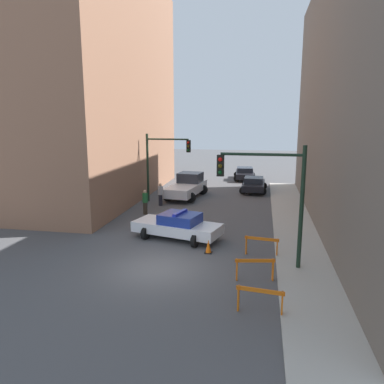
{
  "coord_description": "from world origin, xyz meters",
  "views": [
    {
      "loc": [
        4.24,
        -14.64,
        6.44
      ],
      "look_at": [
        0.31,
        6.07,
        2.2
      ],
      "focal_mm": 35.0,
      "sensor_mm": 36.0,
      "label": 1
    }
  ],
  "objects_px": {
    "traffic_light_far": "(161,158)",
    "parked_car_near": "(254,184)",
    "barrier_mid": "(255,266)",
    "barrier_back": "(262,243)",
    "barrier_front": "(260,297)",
    "pedestrian_corner": "(160,194)",
    "parked_car_mid": "(245,173)",
    "traffic_cone": "(208,247)",
    "traffic_light_near": "(274,188)",
    "police_car": "(178,226)",
    "pedestrian_crossing": "(145,202)",
    "white_truck": "(187,186)"
  },
  "relations": [
    {
      "from": "white_truck",
      "to": "barrier_front",
      "type": "distance_m",
      "value": 18.72
    },
    {
      "from": "traffic_light_near",
      "to": "police_car",
      "type": "height_order",
      "value": "traffic_light_near"
    },
    {
      "from": "barrier_mid",
      "to": "barrier_back",
      "type": "distance_m",
      "value": 2.81
    },
    {
      "from": "parked_car_mid",
      "to": "pedestrian_crossing",
      "type": "height_order",
      "value": "pedestrian_crossing"
    },
    {
      "from": "police_car",
      "to": "parked_car_mid",
      "type": "relative_size",
      "value": 1.14
    },
    {
      "from": "white_truck",
      "to": "traffic_cone",
      "type": "relative_size",
      "value": 8.54
    },
    {
      "from": "traffic_cone",
      "to": "traffic_light_near",
      "type": "bearing_deg",
      "value": -24.36
    },
    {
      "from": "parked_car_near",
      "to": "barrier_mid",
      "type": "distance_m",
      "value": 18.36
    },
    {
      "from": "barrier_mid",
      "to": "barrier_front",
      "type": "bearing_deg",
      "value": -85.07
    },
    {
      "from": "pedestrian_corner",
      "to": "barrier_mid",
      "type": "distance_m",
      "value": 13.81
    },
    {
      "from": "traffic_light_near",
      "to": "white_truck",
      "type": "xyz_separation_m",
      "value": [
        -6.45,
        13.71,
        -2.62
      ]
    },
    {
      "from": "parked_car_mid",
      "to": "traffic_cone",
      "type": "height_order",
      "value": "parked_car_mid"
    },
    {
      "from": "traffic_light_near",
      "to": "barrier_mid",
      "type": "relative_size",
      "value": 3.29
    },
    {
      "from": "parked_car_mid",
      "to": "barrier_mid",
      "type": "relative_size",
      "value": 2.79
    },
    {
      "from": "barrier_back",
      "to": "pedestrian_corner",
      "type": "bearing_deg",
      "value": 129.42
    },
    {
      "from": "traffic_light_near",
      "to": "barrier_back",
      "type": "height_order",
      "value": "traffic_light_near"
    },
    {
      "from": "traffic_cone",
      "to": "pedestrian_crossing",
      "type": "bearing_deg",
      "value": 128.94
    },
    {
      "from": "pedestrian_crossing",
      "to": "barrier_mid",
      "type": "xyz_separation_m",
      "value": [
        7.49,
        -9.17,
        -0.24
      ]
    },
    {
      "from": "barrier_mid",
      "to": "traffic_cone",
      "type": "bearing_deg",
      "value": 129.99
    },
    {
      "from": "parked_car_mid",
      "to": "barrier_front",
      "type": "bearing_deg",
      "value": -90.24
    },
    {
      "from": "pedestrian_corner",
      "to": "parked_car_mid",
      "type": "bearing_deg",
      "value": 149.14
    },
    {
      "from": "traffic_light_near",
      "to": "police_car",
      "type": "xyz_separation_m",
      "value": [
        -4.83,
        3.16,
        -2.81
      ]
    },
    {
      "from": "traffic_light_far",
      "to": "barrier_mid",
      "type": "bearing_deg",
      "value": -60.5
    },
    {
      "from": "parked_car_near",
      "to": "barrier_front",
      "type": "relative_size",
      "value": 2.72
    },
    {
      "from": "pedestrian_corner",
      "to": "parked_car_near",
      "type": "bearing_deg",
      "value": 127.06
    },
    {
      "from": "parked_car_near",
      "to": "white_truck",
      "type": "bearing_deg",
      "value": -146.99
    },
    {
      "from": "parked_car_mid",
      "to": "barrier_back",
      "type": "height_order",
      "value": "parked_car_mid"
    },
    {
      "from": "traffic_light_near",
      "to": "barrier_back",
      "type": "xyz_separation_m",
      "value": [
        -0.39,
        1.41,
        -2.91
      ]
    },
    {
      "from": "pedestrian_crossing",
      "to": "pedestrian_corner",
      "type": "relative_size",
      "value": 1.0
    },
    {
      "from": "traffic_light_far",
      "to": "parked_car_mid",
      "type": "xyz_separation_m",
      "value": [
        5.77,
        11.59,
        -2.72
      ]
    },
    {
      "from": "traffic_light_near",
      "to": "parked_car_near",
      "type": "distance_m",
      "value": 17.25
    },
    {
      "from": "pedestrian_crossing",
      "to": "white_truck",
      "type": "bearing_deg",
      "value": -173.52
    },
    {
      "from": "pedestrian_crossing",
      "to": "barrier_mid",
      "type": "bearing_deg",
      "value": 61.49
    },
    {
      "from": "traffic_light_far",
      "to": "parked_car_near",
      "type": "xyz_separation_m",
      "value": [
        6.86,
        5.28,
        -2.72
      ]
    },
    {
      "from": "pedestrian_corner",
      "to": "traffic_cone",
      "type": "relative_size",
      "value": 2.53
    },
    {
      "from": "white_truck",
      "to": "barrier_front",
      "type": "xyz_separation_m",
      "value": [
        6.04,
        -17.71,
        -0.29
      ]
    },
    {
      "from": "parked_car_mid",
      "to": "pedestrian_crossing",
      "type": "bearing_deg",
      "value": -114.84
    },
    {
      "from": "parked_car_mid",
      "to": "barrier_front",
      "type": "distance_m",
      "value": 27.35
    },
    {
      "from": "traffic_light_near",
      "to": "barrier_mid",
      "type": "distance_m",
      "value": 3.29
    },
    {
      "from": "white_truck",
      "to": "pedestrian_crossing",
      "type": "bearing_deg",
      "value": -98.69
    },
    {
      "from": "parked_car_near",
      "to": "pedestrian_corner",
      "type": "distance_m",
      "value": 9.31
    },
    {
      "from": "barrier_front",
      "to": "police_car",
      "type": "bearing_deg",
      "value": 121.68
    },
    {
      "from": "white_truck",
      "to": "traffic_cone",
      "type": "xyz_separation_m",
      "value": [
        3.55,
        -12.39,
        -0.59
      ]
    },
    {
      "from": "parked_car_mid",
      "to": "traffic_light_far",
      "type": "bearing_deg",
      "value": -120.58
    },
    {
      "from": "parked_car_near",
      "to": "pedestrian_crossing",
      "type": "height_order",
      "value": "pedestrian_crossing"
    },
    {
      "from": "police_car",
      "to": "pedestrian_crossing",
      "type": "height_order",
      "value": "pedestrian_crossing"
    },
    {
      "from": "white_truck",
      "to": "pedestrian_crossing",
      "type": "xyz_separation_m",
      "value": [
        -1.67,
        -5.93,
        -0.04
      ]
    },
    {
      "from": "pedestrian_corner",
      "to": "barrier_front",
      "type": "relative_size",
      "value": 1.04
    },
    {
      "from": "pedestrian_crossing",
      "to": "barrier_back",
      "type": "distance_m",
      "value": 10.02
    },
    {
      "from": "white_truck",
      "to": "pedestrian_crossing",
      "type": "relative_size",
      "value": 3.38
    }
  ]
}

